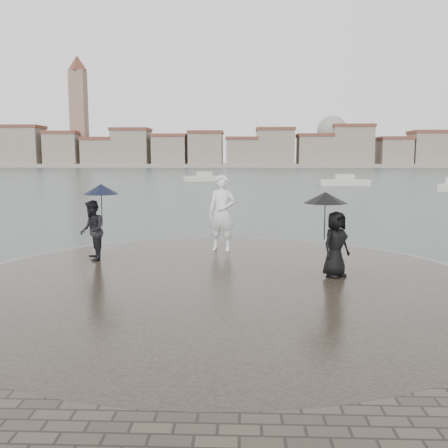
{
  "coord_description": "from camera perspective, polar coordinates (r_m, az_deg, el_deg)",
  "views": [
    {
      "loc": [
        0.47,
        -7.49,
        3.08
      ],
      "look_at": [
        0.0,
        4.8,
        1.45
      ],
      "focal_mm": 40.0,
      "sensor_mm": 36.0,
      "label": 1
    }
  ],
  "objects": [
    {
      "name": "far_skyline",
      "position": [
        168.35,
        -0.12,
        8.4
      ],
      "size": [
        260.0,
        20.0,
        37.0
      ],
      "color": "gray",
      "rests_on": "ground"
    },
    {
      "name": "visitor_left",
      "position": [
        13.7,
        -14.6,
        0.42
      ],
      "size": [
        1.15,
        1.05,
        2.04
      ],
      "color": "black",
      "rests_on": "quay_tip"
    },
    {
      "name": "statue",
      "position": [
        14.65,
        -0.26,
        1.27
      ],
      "size": [
        0.91,
        0.7,
        2.23
      ],
      "primitive_type": "imported",
      "rotation": [
        0.0,
        0.0,
        -0.23
      ],
      "color": "white",
      "rests_on": "quay_tip"
    },
    {
      "name": "quay_tip",
      "position": [
        11.37,
        -0.25,
        -7.22
      ],
      "size": [
        11.9,
        11.9,
        0.36
      ],
      "primitive_type": "cylinder",
      "color": "#2D261E",
      "rests_on": "ground"
    },
    {
      "name": "visitor_right",
      "position": [
        11.68,
        12.26,
        -0.5
      ],
      "size": [
        1.21,
        1.04,
        1.95
      ],
      "color": "black",
      "rests_on": "quay_tip"
    },
    {
      "name": "ground",
      "position": [
        8.11,
        -1.34,
        -14.76
      ],
      "size": [
        400.0,
        400.0,
        0.0
      ],
      "primitive_type": "plane",
      "color": "#2B3835",
      "rests_on": "ground"
    },
    {
      "name": "kerb_ring",
      "position": [
        11.38,
        -0.25,
        -7.32
      ],
      "size": [
        12.5,
        12.5,
        0.32
      ],
      "primitive_type": "cylinder",
      "color": "gray",
      "rests_on": "ground"
    },
    {
      "name": "boats",
      "position": [
        57.7,
        10.95,
        4.72
      ],
      "size": [
        30.4,
        22.36,
        1.5
      ],
      "color": "beige",
      "rests_on": "ground"
    }
  ]
}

